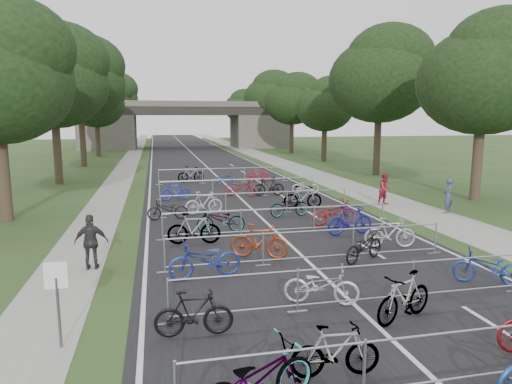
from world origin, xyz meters
TOP-DOWN VIEW (x-y plane):
  - road at (0.00, 50.00)m, footprint 11.00×140.00m
  - sidewalk_right at (8.00, 50.00)m, footprint 3.00×140.00m
  - sidewalk_left at (-7.50, 50.00)m, footprint 2.00×140.00m
  - lane_markings at (0.00, 50.00)m, footprint 0.12×140.00m
  - overpass_bridge at (0.00, 65.00)m, footprint 31.00×8.00m
  - park_sign at (-6.80, 3.00)m, footprint 0.45×0.06m
  - tree_right_0 at (13.11, 15.93)m, footprint 7.17×7.17m
  - tree_left_1 at (-11.39, 27.93)m, footprint 7.56×7.56m
  - tree_right_1 at (13.11, 27.93)m, footprint 8.18×8.18m
  - tree_left_2 at (-11.39, 39.93)m, footprint 8.40×8.40m
  - tree_right_2 at (13.11, 39.93)m, footprint 6.16×6.16m
  - tree_left_3 at (-11.39, 51.93)m, footprint 6.72×6.72m
  - tree_right_3 at (13.11, 51.93)m, footprint 7.17×7.17m
  - tree_left_4 at (-11.39, 63.93)m, footprint 7.56×7.56m
  - tree_right_4 at (13.11, 63.93)m, footprint 8.18×8.18m
  - tree_left_5 at (-11.39, 75.93)m, footprint 8.40×8.40m
  - tree_right_5 at (13.11, 75.93)m, footprint 6.16×6.16m
  - tree_left_6 at (-11.39, 87.93)m, footprint 6.72×6.72m
  - tree_right_6 at (13.11, 87.93)m, footprint 7.17×7.17m
  - barrier_row_0 at (0.00, 0.00)m, footprint 9.70×0.08m
  - barrier_row_1 at (0.00, 3.60)m, footprint 9.70×0.08m
  - barrier_row_2 at (0.00, 7.20)m, footprint 9.70×0.08m
  - barrier_row_3 at (0.00, 11.00)m, footprint 9.70×0.08m
  - barrier_row_4 at (0.00, 15.00)m, footprint 9.70×0.08m
  - barrier_row_5 at (0.00, 20.00)m, footprint 9.70×0.08m
  - barrier_row_6 at (0.00, 26.00)m, footprint 9.70×0.08m
  - bike_0 at (-3.31, 0.11)m, footprint 2.27×1.42m
  - bike_1 at (-1.72, 0.77)m, footprint 1.71×0.61m
  - bike_4 at (-4.08, 2.90)m, footprint 1.73×0.59m
  - bike_5 at (-0.80, 3.93)m, footprint 2.00×1.30m
  - bike_6 at (0.72, 2.61)m, footprint 1.96×1.26m
  - bike_7 at (4.30, 4.25)m, footprint 1.96×1.47m
  - bike_8 at (-3.46, 6.43)m, footprint 2.24×1.04m
  - bike_9 at (-1.48, 7.96)m, footprint 2.01×1.30m
  - bike_10 at (1.79, 6.93)m, footprint 2.01×1.56m
  - bike_11 at (3.41, 8.19)m, footprint 1.91×0.94m
  - bike_12 at (-3.47, 10.19)m, footprint 2.02×0.78m
  - bike_13 at (-2.24, 11.74)m, footprint 2.02×0.91m
  - bike_14 at (2.76, 10.22)m, footprint 2.04×0.78m
  - bike_15 at (2.77, 11.96)m, footprint 2.20×1.06m
  - bike_16 at (-4.30, 14.54)m, footprint 1.86×0.69m
  - bike_17 at (-2.54, 15.44)m, footprint 1.92×0.77m
  - bike_18 at (1.37, 14.01)m, footprint 2.00×0.90m
  - bike_19 at (2.59, 15.70)m, footprint 2.05×0.80m
  - bike_20 at (-3.74, 19.61)m, footprint 1.81×0.89m
  - bike_21 at (0.12, 20.02)m, footprint 2.12×1.53m
  - bike_22 at (1.83, 19.88)m, footprint 1.90×0.56m
  - bike_23 at (4.30, 20.36)m, footprint 1.73×0.79m
  - bike_25 at (-2.30, 26.80)m, footprint 1.99×0.86m
  - bike_26 at (-0.07, 24.95)m, footprint 1.78×0.98m
  - bike_27 at (2.59, 26.07)m, footprint 1.81×0.80m
  - pedestrian_a at (9.20, 13.12)m, footprint 0.75×0.73m
  - pedestrian_b at (7.28, 15.78)m, footprint 0.96×0.83m
  - pedestrian_c at (-6.80, 8.03)m, footprint 1.02×0.44m

SIDE VIEW (x-z plane):
  - lane_markings at x=0.00m, z-range 0.00..0.00m
  - road at x=0.00m, z-range 0.00..0.01m
  - sidewalk_right at x=8.00m, z-range 0.00..0.01m
  - sidewalk_left at x=-7.50m, z-range 0.00..0.01m
  - bike_23 at x=4.30m, z-range 0.00..0.88m
  - bike_26 at x=-0.07m, z-range 0.00..0.88m
  - bike_16 at x=-4.30m, z-range 0.00..0.97m
  - bike_7 at x=4.30m, z-range 0.00..0.98m
  - bike_5 at x=-0.80m, z-range 0.00..0.99m
  - bike_1 at x=-1.72m, z-range 0.00..1.01m
  - bike_18 at x=1.37m, z-range 0.00..1.02m
  - bike_10 at x=1.79m, z-range 0.00..1.02m
  - bike_4 at x=-4.08m, z-range 0.00..1.03m
  - bike_13 at x=-2.24m, z-range 0.00..1.03m
  - bike_20 at x=-3.74m, z-range 0.00..1.05m
  - bike_27 at x=2.59m, z-range 0.00..1.05m
  - bike_21 at x=0.12m, z-range 0.00..1.06m
  - barrier_row_0 at x=0.00m, z-range 0.00..1.10m
  - barrier_row_1 at x=0.00m, z-range 0.00..1.10m
  - barrier_row_2 at x=0.00m, z-range 0.00..1.10m
  - barrier_row_3 at x=0.00m, z-range 0.00..1.10m
  - barrier_row_4 at x=0.00m, z-range 0.00..1.10m
  - barrier_row_5 at x=0.00m, z-range 0.00..1.10m
  - barrier_row_6 at x=0.00m, z-range 0.00..1.10m
  - bike_11 at x=3.41m, z-range 0.00..1.11m
  - bike_15 at x=2.77m, z-range 0.00..1.11m
  - bike_17 at x=-2.54m, z-range 0.00..1.12m
  - bike_0 at x=-3.31m, z-range 0.00..1.13m
  - bike_22 at x=1.83m, z-range 0.00..1.13m
  - bike_8 at x=-3.46m, z-range 0.00..1.14m
  - bike_6 at x=0.72m, z-range 0.00..1.14m
  - bike_25 at x=-2.30m, z-range 0.00..1.16m
  - bike_9 at x=-1.48m, z-range 0.00..1.17m
  - bike_12 at x=-3.47m, z-range 0.00..1.18m
  - bike_14 at x=2.76m, z-range 0.00..1.20m
  - bike_19 at x=2.59m, z-range 0.00..1.20m
  - pedestrian_b at x=7.28m, z-range 0.00..1.72m
  - pedestrian_c at x=-6.80m, z-range 0.00..1.73m
  - pedestrian_a at x=9.20m, z-range 0.00..1.74m
  - park_sign at x=-6.80m, z-range 0.36..2.18m
  - overpass_bridge at x=0.00m, z-range 0.01..7.06m
  - tree_right_2 at x=13.11m, z-range 1.25..10.64m
  - tree_right_5 at x=13.11m, z-range 1.25..10.64m
  - tree_left_3 at x=-11.39m, z-range 1.36..11.61m
  - tree_left_6 at x=-11.39m, z-range 1.36..11.61m
  - tree_right_0 at x=13.11m, z-range 1.46..12.39m
  - tree_right_3 at x=13.11m, z-range 1.46..12.39m
  - tree_right_6 at x=13.11m, z-range 1.46..12.39m
  - tree_left_1 at x=-11.39m, z-range 1.54..13.07m
  - tree_left_4 at x=-11.39m, z-range 1.54..13.07m
  - tree_right_1 at x=13.11m, z-range 1.67..14.13m
  - tree_right_4 at x=13.11m, z-range 1.67..14.13m
  - tree_left_2 at x=-11.39m, z-range 1.71..14.52m
  - tree_left_5 at x=-11.39m, z-range 1.71..14.52m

